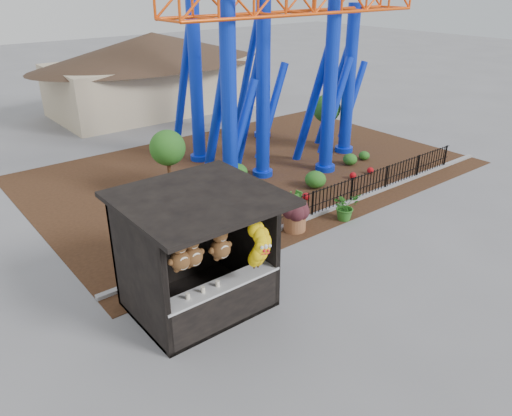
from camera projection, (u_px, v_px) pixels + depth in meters
ground at (316, 284)px, 13.63m from camera, size 120.00×120.00×0.00m
mulch_bed at (251, 170)px, 21.55m from camera, size 18.00×12.00×0.02m
curb at (336, 207)px, 17.99m from camera, size 18.00×0.18×0.12m
prize_booth at (202, 257)px, 11.92m from camera, size 3.50×3.40×3.12m
picket_fence at (354, 190)px, 18.31m from camera, size 12.20×0.06×1.00m
roller_coaster at (269, 9)px, 19.61m from camera, size 11.00×6.37×10.82m
terracotta_planter at (295, 221)px, 16.36m from camera, size 0.79×0.79×0.64m
planter_foliage at (295, 204)px, 16.09m from camera, size 0.70×0.70×0.64m
potted_plant at (345, 206)px, 17.01m from camera, size 1.02×0.93×1.00m
landscaping at (283, 177)px, 19.90m from camera, size 8.02×3.78×0.70m
pavilion at (154, 59)px, 29.88m from camera, size 15.00×15.00×4.80m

